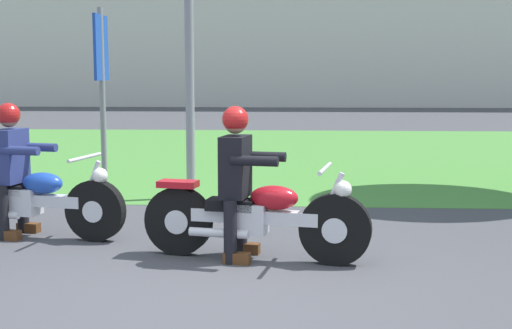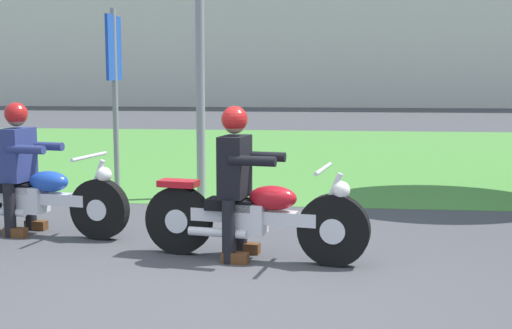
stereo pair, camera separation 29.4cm
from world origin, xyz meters
name	(u,v)px [view 1 (the left image)]	position (x,y,z in m)	size (l,w,h in m)	color
ground	(222,293)	(0.00, 0.00, 0.00)	(120.00, 120.00, 0.00)	#424247
grass_verge	(269,153)	(0.00, 9.49, 0.00)	(60.00, 12.00, 0.01)	#478438
motorcycle_lead	(255,217)	(0.20, 0.98, 0.39)	(2.10, 0.71, 0.88)	black
rider_lead	(237,170)	(0.04, 1.01, 0.82)	(0.60, 0.53, 1.40)	black
motorcycle_follow	(28,200)	(-2.20, 1.72, 0.39)	(2.14, 0.72, 0.87)	black
rider_follow	(12,159)	(-2.37, 1.75, 0.81)	(0.60, 0.53, 1.39)	black
sign_banner	(102,72)	(-2.14, 4.31, 1.72)	(0.08, 0.60, 2.60)	gray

